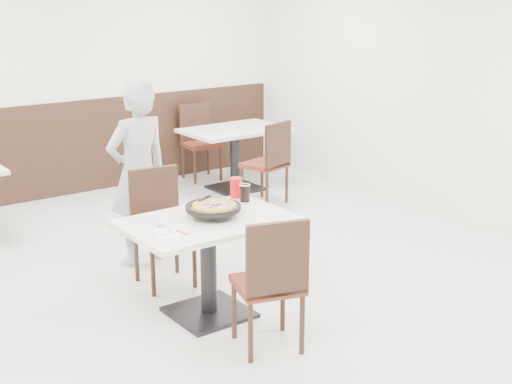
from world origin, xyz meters
TOP-DOWN VIEW (x-y plane):
  - floor at (0.00, 0.00)m, footprint 7.00×7.00m
  - wall_back at (0.00, 3.50)m, footprint 6.00×0.04m
  - wall_right at (3.00, 0.00)m, footprint 0.04×7.00m
  - wainscot_back at (0.00, 3.48)m, footprint 5.90×0.03m
  - main_table at (-0.33, -0.23)m, footprint 1.20×0.80m
  - chair_near at (-0.28, -0.87)m, footprint 0.53×0.53m
  - chair_far at (-0.31, 0.47)m, footprint 0.46×0.46m
  - trivet at (-0.24, -0.17)m, footprint 0.13×0.13m
  - pizza_pan at (-0.27, -0.20)m, footprint 0.34×0.34m
  - pizza at (-0.25, -0.20)m, footprint 0.36×0.36m
  - pizza_server at (-0.23, -0.16)m, footprint 0.10×0.11m
  - napkin at (-0.71, -0.36)m, footprint 0.19×0.19m
  - side_plate at (-0.72, -0.29)m, footprint 0.17×0.17m
  - fork at (-0.69, -0.29)m, footprint 0.05×0.15m
  - cola_glass at (0.15, -0.02)m, footprint 0.08×0.08m
  - red_cup at (0.16, 0.11)m, footprint 0.10×0.10m
  - diner_person at (-0.24, 1.04)m, footprint 0.63×0.45m
  - bg_table_right at (1.80, 2.50)m, footprint 1.28×0.92m
  - bg_chair_right_near at (1.72, 1.82)m, footprint 0.51×0.51m
  - bg_chair_right_far at (1.72, 3.14)m, footprint 0.47×0.47m

SIDE VIEW (x-z plane):
  - floor at x=0.00m, z-range 0.00..0.00m
  - main_table at x=-0.33m, z-range 0.00..0.75m
  - bg_table_right at x=1.80m, z-range 0.00..0.75m
  - chair_near at x=-0.28m, z-range 0.00..0.95m
  - chair_far at x=-0.31m, z-range 0.00..0.95m
  - bg_chair_right_near at x=1.72m, z-range 0.00..0.95m
  - bg_chair_right_far at x=1.72m, z-range 0.00..0.95m
  - wainscot_back at x=0.00m, z-range 0.00..1.10m
  - napkin at x=-0.71m, z-range 0.75..0.75m
  - side_plate at x=-0.72m, z-range 0.75..0.77m
  - trivet at x=-0.24m, z-range 0.75..0.79m
  - fork at x=-0.69m, z-range 0.77..0.77m
  - pizza_pan at x=-0.27m, z-range 0.79..0.80m
  - pizza at x=-0.25m, z-range 0.80..0.82m
  - diner_person at x=-0.24m, z-range 0.00..1.63m
  - cola_glass at x=0.15m, z-range 0.75..0.88m
  - red_cup at x=0.16m, z-range 0.75..0.91m
  - pizza_server at x=-0.23m, z-range 0.84..0.84m
  - wall_back at x=0.00m, z-range 0.00..2.80m
  - wall_right at x=3.00m, z-range 0.00..2.80m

